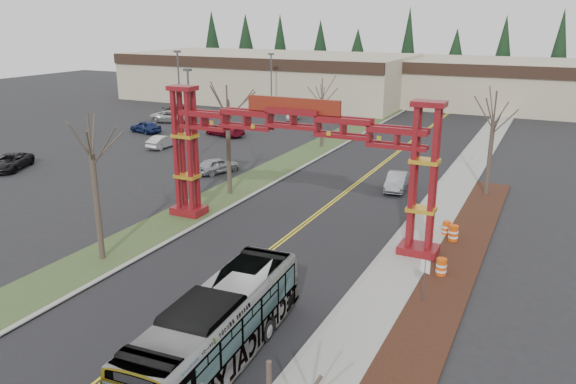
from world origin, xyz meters
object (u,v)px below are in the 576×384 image
Objects in this scene: bare_tree_median_near at (91,154)px; street_sign at (425,273)px; parked_car_near_a at (217,165)px; parked_car_far_a at (294,115)px; retail_building_west at (269,77)px; light_pole_near at (189,108)px; barrel_south at (441,268)px; light_pole_mid at (179,83)px; gateway_arch at (293,141)px; parked_car_far_b at (173,116)px; barrel_north at (446,229)px; barrel_mid at (453,234)px; parked_car_mid_b at (145,127)px; bare_tree_median_far at (322,98)px; bare_tree_median_mid at (227,117)px; light_pole_far at (271,80)px; silver_sedan at (397,181)px; parked_car_near_c at (10,162)px; transit_bus at (218,328)px; bare_tree_right_far at (494,122)px; retail_building_east at (531,85)px; parked_car_near_b at (163,141)px; parked_car_far_c at (180,111)px; parked_car_mid_a at (225,129)px.

bare_tree_median_near is 3.81× the size of street_sign.
parked_car_near_a is 27.84m from parked_car_far_a.
bare_tree_median_near is (22.00, -62.35, 2.37)m from retail_building_west.
light_pole_near reaches higher than barrel_south.
gateway_arch is at bearing -43.56° from light_pole_mid.
parked_car_far_b is 47.37m from barrel_north.
parked_car_near_a is 3.72× the size of barrel_mid.
street_sign is at bearing 67.56° from parked_car_mid_b.
gateway_arch is 3.28× the size of parked_car_far_b.
parked_car_far_b is 0.77× the size of bare_tree_median_far.
bare_tree_median_mid is at bearing -150.97° from parked_car_far_b.
light_pole_mid reaches higher than parked_car_mid_b.
barrel_mid is (31.33, -36.30, -4.39)m from light_pole_far.
bare_tree_median_near is at bearing -126.03° from silver_sedan.
silver_sedan is 0.48× the size of light_pole_near.
barrel_mid is (39.11, -0.18, -0.17)m from parked_car_near_c.
parked_car_far_a is at bearing 124.59° from barrel_south.
barrel_south is at bearing -52.64° from light_pole_far.
bare_tree_median_far reaches higher than street_sign.
gateway_arch is 21.63m from light_pole_near.
gateway_arch is 1.66× the size of transit_bus.
light_pole_far reaches higher than bare_tree_right_far.
parked_car_near_a is at bearing -32.00° from light_pole_near.
retail_building_east is at bearing 60.93° from light_pole_near.
silver_sedan is 0.50× the size of bare_tree_median_near.
silver_sedan is at bearing -51.40° from retail_building_west.
parked_car_near_a is at bearing -171.06° from bare_tree_right_far.
bare_tree_median_near is 0.97× the size of light_pole_near.
retail_building_west is at bearing 93.36° from light_pole_mid.
parked_car_far_b is (-1.19, -24.99, -2.99)m from retail_building_west.
parked_car_far_b is 44.30m from bare_tree_median_near.
barrel_north is at bearing -137.73° from parked_car_far_b.
parked_car_near_b is at bearing 121.11° from bare_tree_median_near.
parked_car_far_c reaches higher than parked_car_near_a.
parked_car_far_a is 47.25m from bare_tree_median_near.
street_sign is (39.34, -27.37, 0.85)m from parked_car_mid_b.
light_pole_near reaches higher than bare_tree_right_far.
parked_car_far_a is at bearing 115.25° from gateway_arch.
light_pole_mid is at bearing -140.45° from parked_car_far_b.
parked_car_near_a is at bearing -71.59° from light_pole_far.
retail_building_east reaches higher than parked_car_mid_a.
bare_tree_right_far reaches higher than parked_car_near_b.
bare_tree_median_mid is (9.70, -32.12, 5.42)m from parked_car_far_a.
transit_bus is 1.52× the size of bare_tree_median_far.
transit_bus is at bearing 143.92° from parked_car_near_a.
bare_tree_right_far is at bearing 90.88° from parked_car_mid_b.
transit_bus is 2.68× the size of parked_car_near_b.
light_pole_mid is at bearing 147.43° from barrel_mid.
barrel_north is at bearing 35.64° from bare_tree_median_near.
parked_car_mid_a is at bearing 122.92° from bare_tree_median_mid.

